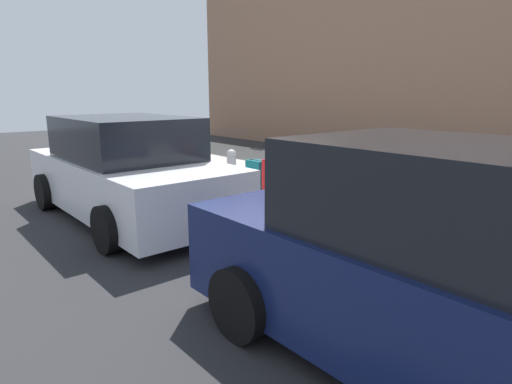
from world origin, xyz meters
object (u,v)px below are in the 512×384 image
Objects in this scene: suitcase_red_1 at (482,223)px; suitcase_teal_9 at (257,174)px; suitcase_navy_3 at (405,203)px; suitcase_red_8 at (272,176)px; suitcase_teal_2 at (442,208)px; fire_hydrant at (232,165)px; bollard_post at (205,163)px; suitcase_black_6 at (314,186)px; suitcase_olive_5 at (339,194)px; parked_car_white_1 at (127,171)px; suitcase_maroon_7 at (293,177)px; parked_car_navy_0 at (450,272)px; suitcase_silver_4 at (368,196)px.

suitcase_teal_9 is (4.39, 0.04, 0.00)m from suitcase_red_1.
suitcase_navy_3 is 2.81m from suitcase_red_8.
suitcase_teal_2 is 4.67m from fire_hydrant.
suitcase_red_8 is at bearing -176.07° from bollard_post.
bollard_post is (3.17, 0.16, 0.02)m from suitcase_black_6.
suitcase_navy_3 is 3.30m from suitcase_teal_9.
suitcase_black_6 is at bearing -2.08° from suitcase_olive_5.
parked_car_white_1 is at bearing 48.09° from suitcase_olive_5.
fire_hydrant is (1.29, -0.01, 0.05)m from suitcase_red_8.
suitcase_teal_2 is 5.45m from bollard_post.
suitcase_red_8 reaches higher than suitcase_black_6.
suitcase_maroon_7 is 2.93m from parked_car_white_1.
suitcase_teal_9 is at bearing -26.84° from parked_car_navy_0.
suitcase_red_8 is (1.66, -0.00, 0.06)m from suitcase_olive_5.
suitcase_navy_3 is 0.23× the size of parked_car_navy_0.
suitcase_navy_3 reaches higher than suitcase_red_1.
suitcase_black_6 is at bearing -35.68° from parked_car_navy_0.
suitcase_red_8 is at bearing -104.52° from parked_car_white_1.
parked_car_white_1 is at bearing 119.57° from bollard_post.
suitcase_silver_4 is at bearing 4.29° from suitcase_red_1.
parked_car_navy_0 is at bearing 147.81° from suitcase_maroon_7.
fire_hydrant is at bearing -76.76° from parked_car_white_1.
fire_hydrant reaches higher than bollard_post.
suitcase_teal_9 is at bearing 0.58° from suitcase_maroon_7.
suitcase_maroon_7 is at bearing -178.63° from fire_hydrant.
suitcase_teal_2 is at bearing -146.85° from parked_car_white_1.
suitcase_maroon_7 is at bearing -3.08° from suitcase_silver_4.
bollard_post is (1.58, 0.18, 0.05)m from suitcase_teal_9.
suitcase_black_6 is at bearing -177.13° from bollard_post.
suitcase_navy_3 is at bearing -176.30° from suitcase_olive_5.
suitcase_silver_4 is 3.90m from parked_car_white_1.
suitcase_silver_4 is 1.05× the size of fire_hydrant.
parked_car_white_1 reaches higher than suitcase_red_1.
suitcase_olive_5 is 0.94× the size of suitcase_teal_9.
suitcase_teal_2 is 2.99m from parked_car_navy_0.
suitcase_red_1 reaches higher than suitcase_silver_4.
fire_hydrant is (4.10, 0.06, 0.05)m from suitcase_navy_3.
suitcase_silver_4 is 0.90× the size of suitcase_red_8.
suitcase_maroon_7 is at bearing -0.30° from suitcase_teal_2.
suitcase_silver_4 reaches higher than fire_hydrant.
suitcase_red_1 reaches higher than suitcase_teal_2.
parked_car_navy_0 reaches higher than parked_car_white_1.
suitcase_red_8 is at bearing -28.81° from parked_car_navy_0.
parked_car_navy_0 is 0.93× the size of parked_car_white_1.
fire_hydrant is (2.38, 0.01, 0.06)m from suitcase_black_6.
suitcase_silver_4 is at bearing 3.93° from suitcase_teal_2.
suitcase_teal_9 is (1.01, 0.01, -0.10)m from suitcase_maroon_7.
suitcase_maroon_7 reaches higher than suitcase_red_1.
suitcase_teal_9 reaches higher than suitcase_teal_2.
suitcase_red_1 is 0.53m from suitcase_teal_2.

